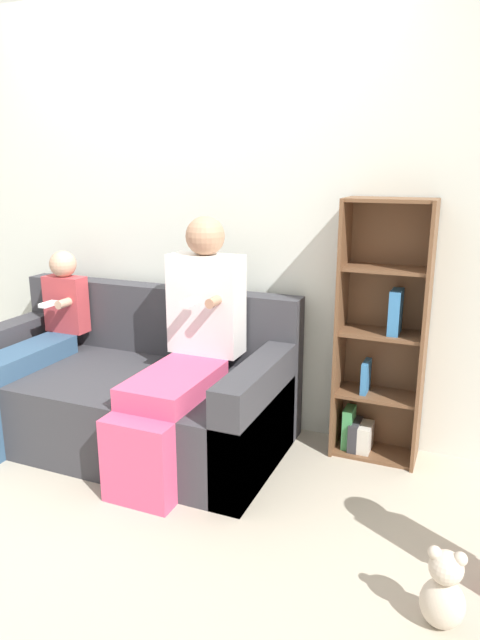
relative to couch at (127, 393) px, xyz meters
The scene contains 7 objects.
ground_plane 0.64m from the couch, 75.42° to the right, with size 14.00×14.00×0.00m, color #B2A893.
back_wall 1.14m from the couch, 73.79° to the left, with size 10.00×0.06×2.55m.
couch is the anchor object (origin of this frame).
adult_seated 0.57m from the couch, ahead, with size 0.40×0.91×1.28m.
child_seated 0.63m from the couch, 166.22° to the right, with size 0.26×0.91×1.03m.
bookshelf 1.45m from the couch, 15.32° to the left, with size 0.45×0.26×1.38m.
teddy_bear 1.97m from the couch, 24.04° to the right, with size 0.15×0.12×0.31m.
Camera 1 is at (1.64, -1.99, 1.53)m, focal length 32.00 mm.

